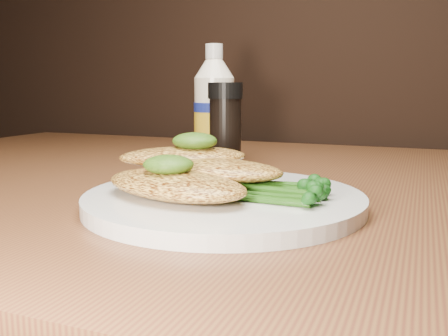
% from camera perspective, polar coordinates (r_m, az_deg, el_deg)
% --- Properties ---
extents(plate, '(0.27, 0.27, 0.01)m').
position_cam_1_polar(plate, '(0.48, -0.00, -3.70)').
color(plate, silver).
rests_on(plate, dining_table).
extents(chicken_front, '(0.17, 0.12, 0.02)m').
position_cam_1_polar(chicken_front, '(0.46, -5.64, -1.92)').
color(chicken_front, gold).
rests_on(chicken_front, plate).
extents(chicken_mid, '(0.14, 0.08, 0.02)m').
position_cam_1_polar(chicken_mid, '(0.49, -0.93, -0.19)').
color(chicken_mid, gold).
rests_on(chicken_mid, plate).
extents(chicken_back, '(0.15, 0.13, 0.02)m').
position_cam_1_polar(chicken_back, '(0.53, -4.71, 1.31)').
color(chicken_back, gold).
rests_on(chicken_back, plate).
extents(pesto_front, '(0.05, 0.04, 0.02)m').
position_cam_1_polar(pesto_front, '(0.46, -6.42, 0.39)').
color(pesto_front, black).
rests_on(pesto_front, chicken_front).
extents(pesto_back, '(0.05, 0.04, 0.02)m').
position_cam_1_polar(pesto_back, '(0.53, -3.39, 3.12)').
color(pesto_back, black).
rests_on(pesto_back, chicken_back).
extents(broccolini_bundle, '(0.15, 0.13, 0.02)m').
position_cam_1_polar(broccolini_bundle, '(0.46, 4.81, -1.98)').
color(broccolini_bundle, '#1F4B10').
rests_on(broccolini_bundle, plate).
extents(mayo_bottle, '(0.07, 0.07, 0.18)m').
position_cam_1_polar(mayo_bottle, '(0.77, -1.12, 7.45)').
color(mayo_bottle, white).
rests_on(mayo_bottle, dining_table).
extents(pepper_grinder, '(0.06, 0.06, 0.12)m').
position_cam_1_polar(pepper_grinder, '(0.71, 0.16, 4.96)').
color(pepper_grinder, black).
rests_on(pepper_grinder, dining_table).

